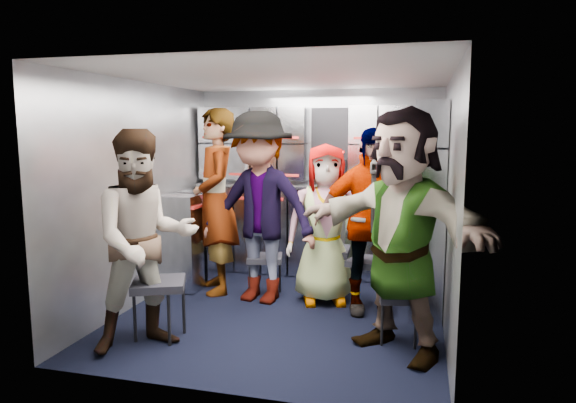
% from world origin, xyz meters
% --- Properties ---
extents(floor, '(3.00, 3.00, 0.00)m').
position_xyz_m(floor, '(0.00, 0.00, 0.00)').
color(floor, black).
rests_on(floor, ground).
extents(wall_back, '(2.80, 0.04, 2.10)m').
position_xyz_m(wall_back, '(0.00, 1.50, 1.05)').
color(wall_back, gray).
rests_on(wall_back, ground).
extents(wall_left, '(0.04, 3.00, 2.10)m').
position_xyz_m(wall_left, '(-1.40, 0.00, 1.05)').
color(wall_left, gray).
rests_on(wall_left, ground).
extents(wall_right, '(0.04, 3.00, 2.10)m').
position_xyz_m(wall_right, '(1.40, 0.00, 1.05)').
color(wall_right, gray).
rests_on(wall_right, ground).
extents(ceiling, '(2.80, 3.00, 0.02)m').
position_xyz_m(ceiling, '(0.00, 0.00, 2.10)').
color(ceiling, silver).
rests_on(ceiling, wall_back).
extents(cart_bank_back, '(2.68, 0.38, 0.99)m').
position_xyz_m(cart_bank_back, '(0.00, 1.29, 0.49)').
color(cart_bank_back, '#9295A0').
rests_on(cart_bank_back, ground).
extents(cart_bank_left, '(0.38, 0.76, 0.99)m').
position_xyz_m(cart_bank_left, '(-1.19, 0.56, 0.49)').
color(cart_bank_left, '#9295A0').
rests_on(cart_bank_left, ground).
extents(counter, '(2.68, 0.42, 0.03)m').
position_xyz_m(counter, '(0.00, 1.29, 1.01)').
color(counter, '#AEB0B5').
rests_on(counter, cart_bank_back).
extents(locker_bank_back, '(2.68, 0.28, 0.82)m').
position_xyz_m(locker_bank_back, '(0.00, 1.35, 1.49)').
color(locker_bank_back, '#9295A0').
rests_on(locker_bank_back, wall_back).
extents(locker_bank_right, '(0.28, 1.00, 0.82)m').
position_xyz_m(locker_bank_right, '(1.25, 0.70, 1.49)').
color(locker_bank_right, '#9295A0').
rests_on(locker_bank_right, wall_right).
extents(right_cabinet, '(0.28, 1.20, 1.00)m').
position_xyz_m(right_cabinet, '(1.25, 0.60, 0.50)').
color(right_cabinet, '#9295A0').
rests_on(right_cabinet, ground).
extents(coffee_niche, '(0.46, 0.16, 0.84)m').
position_xyz_m(coffee_niche, '(0.18, 1.41, 1.47)').
color(coffee_niche, black).
rests_on(coffee_niche, wall_back).
extents(red_latch_strip, '(2.60, 0.02, 0.03)m').
position_xyz_m(red_latch_strip, '(0.00, 1.09, 0.88)').
color(red_latch_strip, red).
rests_on(red_latch_strip, cart_bank_back).
extents(jump_seat_near_left, '(0.52, 0.50, 0.47)m').
position_xyz_m(jump_seat_near_left, '(-0.80, -0.80, 0.42)').
color(jump_seat_near_left, black).
rests_on(jump_seat_near_left, ground).
extents(jump_seat_mid_left, '(0.40, 0.39, 0.40)m').
position_xyz_m(jump_seat_mid_left, '(-0.31, 0.44, 0.35)').
color(jump_seat_mid_left, black).
rests_on(jump_seat_mid_left, ground).
extents(jump_seat_center, '(0.43, 0.41, 0.49)m').
position_xyz_m(jump_seat_center, '(0.31, 0.57, 0.43)').
color(jump_seat_center, black).
rests_on(jump_seat_center, ground).
extents(jump_seat_mid_right, '(0.45, 0.44, 0.44)m').
position_xyz_m(jump_seat_mid_right, '(0.74, 0.41, 0.39)').
color(jump_seat_mid_right, black).
rests_on(jump_seat_mid_right, ground).
extents(jump_seat_near_right, '(0.40, 0.38, 0.40)m').
position_xyz_m(jump_seat_near_right, '(1.05, -0.41, 0.35)').
color(jump_seat_near_right, black).
rests_on(jump_seat_near_right, ground).
extents(attendant_standing, '(0.73, 0.81, 1.86)m').
position_xyz_m(attendant_standing, '(-0.82, 0.43, 0.93)').
color(attendant_standing, black).
rests_on(attendant_standing, ground).
extents(attendant_arc_a, '(1.02, 1.01, 1.66)m').
position_xyz_m(attendant_arc_a, '(-0.80, -0.98, 0.83)').
color(attendant_arc_a, black).
rests_on(attendant_arc_a, ground).
extents(attendant_arc_b, '(1.28, 0.87, 1.82)m').
position_xyz_m(attendant_arc_b, '(-0.31, 0.26, 0.91)').
color(attendant_arc_b, black).
rests_on(attendant_arc_b, ground).
extents(attendant_arc_c, '(0.85, 0.67, 1.52)m').
position_xyz_m(attendant_arc_c, '(0.31, 0.39, 0.76)').
color(attendant_arc_c, black).
rests_on(attendant_arc_c, ground).
extents(attendant_arc_d, '(1.05, 0.63, 1.67)m').
position_xyz_m(attendant_arc_d, '(0.74, 0.23, 0.84)').
color(attendant_arc_d, black).
rests_on(attendant_arc_d, ground).
extents(attendant_arc_e, '(1.68, 1.44, 1.82)m').
position_xyz_m(attendant_arc_e, '(1.05, -0.59, 0.91)').
color(attendant_arc_e, black).
rests_on(attendant_arc_e, ground).
extents(bottle_left, '(0.07, 0.07, 0.23)m').
position_xyz_m(bottle_left, '(-0.77, 1.24, 1.14)').
color(bottle_left, white).
rests_on(bottle_left, counter).
extents(bottle_mid, '(0.07, 0.07, 0.25)m').
position_xyz_m(bottle_mid, '(0.17, 1.24, 1.16)').
color(bottle_mid, white).
rests_on(bottle_mid, counter).
extents(bottle_right, '(0.06, 0.06, 0.28)m').
position_xyz_m(bottle_right, '(0.54, 1.24, 1.17)').
color(bottle_right, white).
rests_on(bottle_right, counter).
extents(cup_left, '(0.09, 0.09, 0.10)m').
position_xyz_m(cup_left, '(-0.61, 1.23, 1.08)').
color(cup_left, beige).
rests_on(cup_left, counter).
extents(cup_right, '(0.09, 0.09, 0.11)m').
position_xyz_m(cup_right, '(0.75, 1.23, 1.09)').
color(cup_right, beige).
rests_on(cup_right, counter).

